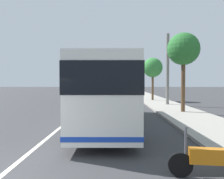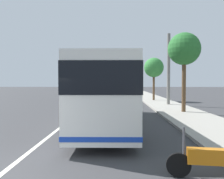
{
  "view_description": "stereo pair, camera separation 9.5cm",
  "coord_description": "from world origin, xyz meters",
  "px_view_note": "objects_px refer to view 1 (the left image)",
  "views": [
    {
      "loc": [
        -5.12,
        -2.88,
        2.36
      ],
      "look_at": [
        7.17,
        -2.68,
        1.97
      ],
      "focal_mm": 37.69,
      "sensor_mm": 36.0,
      "label": 1
    },
    {
      "loc": [
        -5.12,
        -2.98,
        2.36
      ],
      "look_at": [
        7.17,
        -2.68,
        1.97
      ],
      "focal_mm": 37.69,
      "sensor_mm": 36.0,
      "label": 2
    }
  ],
  "objects_px": {
    "car_behind_bus": "(89,89)",
    "car_far_distant": "(114,93)",
    "utility_pole": "(168,70)",
    "roadside_tree_far_block": "(153,68)",
    "motorcycle_angled": "(214,160)",
    "car_oncoming": "(79,93)",
    "car_side_street": "(115,89)",
    "roadside_tree_mid_block": "(183,50)",
    "coach_bus": "(107,89)"
  },
  "relations": [
    {
      "from": "motorcycle_angled",
      "to": "car_side_street",
      "type": "relative_size",
      "value": 0.5
    },
    {
      "from": "car_far_distant",
      "to": "roadside_tree_mid_block",
      "type": "distance_m",
      "value": 18.79
    },
    {
      "from": "roadside_tree_mid_block",
      "to": "utility_pole",
      "type": "distance_m",
      "value": 5.98
    },
    {
      "from": "roadside_tree_mid_block",
      "to": "roadside_tree_far_block",
      "type": "bearing_deg",
      "value": 2.43
    },
    {
      "from": "motorcycle_angled",
      "to": "utility_pole",
      "type": "xyz_separation_m",
      "value": [
        17.86,
        -2.77,
        3.11
      ]
    },
    {
      "from": "car_oncoming",
      "to": "utility_pole",
      "type": "distance_m",
      "value": 15.8
    },
    {
      "from": "car_far_distant",
      "to": "motorcycle_angled",
      "type": "bearing_deg",
      "value": -175.61
    },
    {
      "from": "car_behind_bus",
      "to": "roadside_tree_mid_block",
      "type": "bearing_deg",
      "value": 14.24
    },
    {
      "from": "utility_pole",
      "to": "car_behind_bus",
      "type": "bearing_deg",
      "value": 20.71
    },
    {
      "from": "coach_bus",
      "to": "car_behind_bus",
      "type": "xyz_separation_m",
      "value": [
        40.13,
        5.56,
        -1.2
      ]
    },
    {
      "from": "motorcycle_angled",
      "to": "roadside_tree_far_block",
      "type": "relative_size",
      "value": 0.41
    },
    {
      "from": "coach_bus",
      "to": "utility_pole",
      "type": "bearing_deg",
      "value": -29.08
    },
    {
      "from": "car_side_street",
      "to": "roadside_tree_far_block",
      "type": "xyz_separation_m",
      "value": [
        -27.61,
        -4.85,
        3.42
      ]
    },
    {
      "from": "car_oncoming",
      "to": "car_side_street",
      "type": "height_order",
      "value": "car_side_street"
    },
    {
      "from": "coach_bus",
      "to": "car_side_street",
      "type": "xyz_separation_m",
      "value": [
        43.69,
        -0.2,
        -1.26
      ]
    },
    {
      "from": "car_behind_bus",
      "to": "car_far_distant",
      "type": "distance_m",
      "value": 18.87
    },
    {
      "from": "motorcycle_angled",
      "to": "car_oncoming",
      "type": "xyz_separation_m",
      "value": [
        29.21,
        7.84,
        0.23
      ]
    },
    {
      "from": "motorcycle_angled",
      "to": "roadside_tree_mid_block",
      "type": "xyz_separation_m",
      "value": [
        12.0,
        -2.65,
        4.29
      ]
    },
    {
      "from": "car_behind_bus",
      "to": "car_far_distant",
      "type": "xyz_separation_m",
      "value": [
        -17.96,
        -5.79,
        -0.07
      ]
    },
    {
      "from": "coach_bus",
      "to": "car_oncoming",
      "type": "height_order",
      "value": "coach_bus"
    },
    {
      "from": "coach_bus",
      "to": "car_far_distant",
      "type": "xyz_separation_m",
      "value": [
        22.17,
        -0.23,
        -1.27
      ]
    },
    {
      "from": "utility_pole",
      "to": "roadside_tree_mid_block",
      "type": "bearing_deg",
      "value": 178.88
    },
    {
      "from": "coach_bus",
      "to": "car_oncoming",
      "type": "relative_size",
      "value": 2.78
    },
    {
      "from": "car_oncoming",
      "to": "roadside_tree_far_block",
      "type": "relative_size",
      "value": 0.8
    },
    {
      "from": "car_behind_bus",
      "to": "car_far_distant",
      "type": "bearing_deg",
      "value": 14.76
    },
    {
      "from": "car_far_distant",
      "to": "utility_pole",
      "type": "height_order",
      "value": "utility_pole"
    },
    {
      "from": "car_side_street",
      "to": "car_oncoming",
      "type": "bearing_deg",
      "value": 169.02
    },
    {
      "from": "coach_bus",
      "to": "car_side_street",
      "type": "relative_size",
      "value": 2.73
    },
    {
      "from": "coach_bus",
      "to": "car_oncoming",
      "type": "bearing_deg",
      "value": 12.08
    },
    {
      "from": "roadside_tree_far_block",
      "to": "motorcycle_angled",
      "type": "bearing_deg",
      "value": 174.72
    },
    {
      "from": "roadside_tree_mid_block",
      "to": "car_far_distant",
      "type": "bearing_deg",
      "value": 16.82
    },
    {
      "from": "car_behind_bus",
      "to": "car_far_distant",
      "type": "relative_size",
      "value": 1.17
    },
    {
      "from": "utility_pole",
      "to": "car_far_distant",
      "type": "bearing_deg",
      "value": 24.87
    },
    {
      "from": "car_oncoming",
      "to": "roadside_tree_mid_block",
      "type": "xyz_separation_m",
      "value": [
        -17.21,
        -10.5,
        4.06
      ]
    },
    {
      "from": "car_oncoming",
      "to": "roadside_tree_mid_block",
      "type": "distance_m",
      "value": 20.56
    },
    {
      "from": "car_far_distant",
      "to": "utility_pole",
      "type": "relative_size",
      "value": 0.56
    },
    {
      "from": "motorcycle_angled",
      "to": "car_far_distant",
      "type": "bearing_deg",
      "value": -77.44
    },
    {
      "from": "car_far_distant",
      "to": "car_side_street",
      "type": "distance_m",
      "value": 21.52
    },
    {
      "from": "car_far_distant",
      "to": "car_side_street",
      "type": "height_order",
      "value": "car_far_distant"
    },
    {
      "from": "coach_bus",
      "to": "motorcycle_angled",
      "type": "distance_m",
      "value": 8.07
    },
    {
      "from": "car_far_distant",
      "to": "roadside_tree_far_block",
      "type": "xyz_separation_m",
      "value": [
        -6.09,
        -4.82,
        3.43
      ]
    },
    {
      "from": "car_far_distant",
      "to": "utility_pole",
      "type": "xyz_separation_m",
      "value": [
        -11.7,
        -5.42,
        2.89
      ]
    },
    {
      "from": "car_oncoming",
      "to": "car_far_distant",
      "type": "distance_m",
      "value": 5.2
    },
    {
      "from": "motorcycle_angled",
      "to": "car_oncoming",
      "type": "bearing_deg",
      "value": -67.54
    },
    {
      "from": "roadside_tree_far_block",
      "to": "car_behind_bus",
      "type": "bearing_deg",
      "value": 23.81
    },
    {
      "from": "motorcycle_angled",
      "to": "roadside_tree_far_block",
      "type": "height_order",
      "value": "roadside_tree_far_block"
    },
    {
      "from": "car_behind_bus",
      "to": "roadside_tree_mid_block",
      "type": "distance_m",
      "value": 37.43
    },
    {
      "from": "motorcycle_angled",
      "to": "car_behind_bus",
      "type": "bearing_deg",
      "value": -72.49
    },
    {
      "from": "motorcycle_angled",
      "to": "roadside_tree_mid_block",
      "type": "distance_m",
      "value": 13.02
    },
    {
      "from": "motorcycle_angled",
      "to": "car_behind_bus",
      "type": "distance_m",
      "value": 48.26
    }
  ]
}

